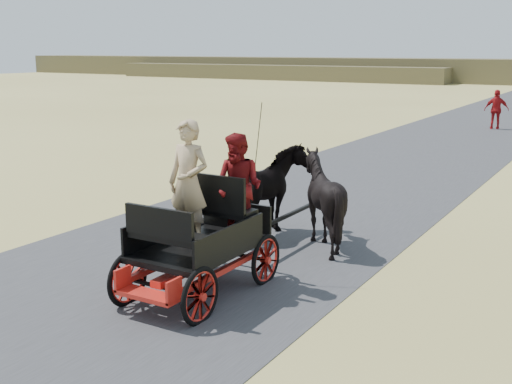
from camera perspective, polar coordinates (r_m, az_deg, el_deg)
The scene contains 9 objects.
ground at distance 9.51m, azimuth -13.76°, elevation -9.29°, with size 140.00×140.00×0.00m, color tan.
road at distance 9.51m, azimuth -13.76°, elevation -9.27°, with size 6.00×140.00×0.01m, color #38383A.
ridge_near at distance 73.80m, azimuth 1.37°, elevation 10.60°, with size 40.00×4.00×1.60m, color brown.
carriage at distance 9.42m, azimuth -5.03°, elevation -6.84°, with size 1.30×2.40×0.72m, color black, non-canonical shape.
horse_left at distance 12.00m, azimuth 1.17°, elevation -0.08°, with size 0.91×2.01×1.70m, color black.
horse_right at distance 11.51m, azimuth 5.94°, elevation -0.70°, with size 1.37×1.54×1.70m, color black.
driver_man at distance 9.23m, azimuth -6.01°, elevation 0.87°, with size 0.66×0.43×1.80m, color tan.
passenger_woman at distance 9.42m, azimuth -1.55°, elevation 0.47°, with size 0.77×0.60×1.58m, color #660C0F.
pedestrian at distance 30.13m, azimuth 20.59°, elevation 6.88°, with size 1.01×0.42×1.73m, color maroon.
Camera 1 is at (6.30, -6.20, 3.50)m, focal length 45.00 mm.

